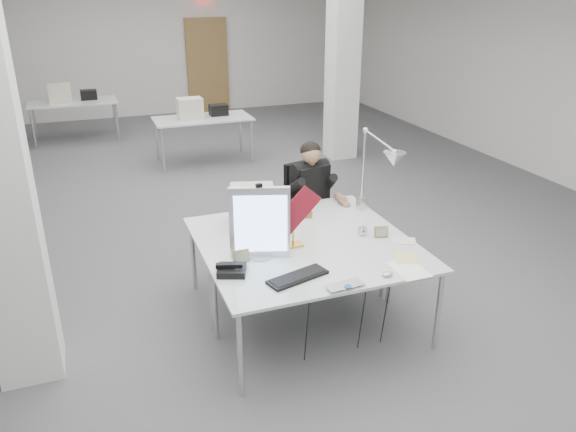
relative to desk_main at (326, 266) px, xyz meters
name	(u,v)px	position (x,y,z in m)	size (l,w,h in m)	color
room_shell	(238,91)	(0.04, 2.63, 0.95)	(10.04, 14.04, 3.24)	#4B4A4D
desk_main	(326,266)	(0.00, 0.00, 0.00)	(1.80, 0.90, 0.03)	silver
desk_second	(287,224)	(0.00, 0.90, 0.00)	(1.80, 0.90, 0.03)	silver
bg_desk_a	(203,119)	(0.20, 5.50, 0.00)	(1.60, 0.80, 0.03)	silver
bg_desk_b	(73,102)	(-1.80, 7.70, 0.00)	(1.60, 0.80, 0.03)	silver
office_chair	(308,216)	(0.48, 1.54, -0.23)	(0.50, 0.50, 1.02)	black
seated_person	(310,183)	(0.48, 1.49, 0.16)	(0.43, 0.54, 0.81)	black
monitor	(260,223)	(-0.45, 0.32, 0.32)	(0.49, 0.05, 0.61)	silver
pennant	(295,212)	(-0.16, 0.29, 0.38)	(0.45, 0.01, 0.19)	maroon
keyboard	(298,277)	(-0.30, -0.13, 0.02)	(0.49, 0.16, 0.02)	black
laptop	(348,288)	(-0.01, -0.42, 0.02)	(0.30, 0.19, 0.02)	#B5B5BA
mouse	(388,274)	(0.36, -0.34, 0.03)	(0.09, 0.06, 0.04)	silver
bankers_lamp	(293,229)	(-0.13, 0.42, 0.17)	(0.28, 0.11, 0.32)	#E3C946
desk_phone	(232,270)	(-0.75, 0.12, 0.04)	(0.22, 0.20, 0.05)	black
picture_frame_left	(241,256)	(-0.63, 0.28, 0.07)	(0.14, 0.01, 0.11)	tan
picture_frame_right	(381,232)	(0.67, 0.31, 0.06)	(0.13, 0.01, 0.10)	#A57A47
desk_clock	(363,230)	(0.53, 0.40, 0.06)	(0.09, 0.09, 0.03)	silver
paper_stack_a	(409,269)	(0.57, -0.31, 0.02)	(0.23, 0.33, 0.01)	white
paper_stack_b	(406,258)	(0.66, -0.12, 0.02)	(0.18, 0.25, 0.01)	#DED685
paper_stack_c	(404,241)	(0.81, 0.17, 0.02)	(0.21, 0.15, 0.01)	silver
beige_monitor	(252,207)	(-0.33, 0.94, 0.20)	(0.39, 0.37, 0.37)	#BFB89E
architect_lamp	(376,174)	(0.81, 0.72, 0.46)	(0.24, 0.69, 0.89)	#B6B7BB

